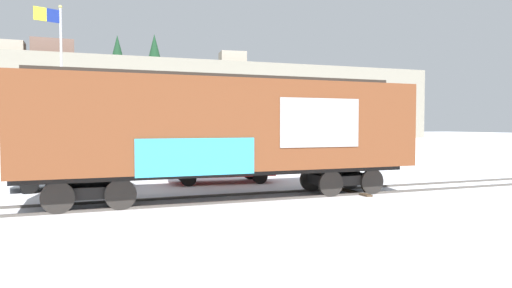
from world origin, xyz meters
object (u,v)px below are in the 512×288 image
Objects in this scene: freight_car at (228,128)px; parked_car_red at (219,163)px; parked_car_black at (68,166)px; flagpole at (57,70)px.

freight_car reaches higher than parked_car_red.
freight_car is 7.25m from parked_car_black.
parked_car_black is 6.09m from parked_car_red.
parked_car_red is at bearing 78.61° from freight_car.
flagpole is 7.43m from parked_car_black.
parked_car_red is (6.77, -6.29, -4.43)m from flagpole.
flagpole is 1.83× the size of parked_car_black.
flagpole is at bearing 96.63° from parked_car_black.
flagpole is at bearing 137.08° from parked_car_red.
flagpole is at bearing 118.58° from freight_car.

